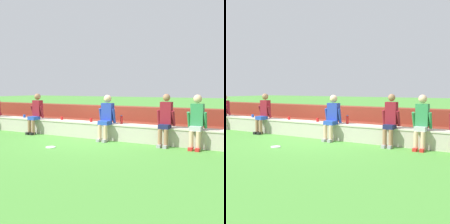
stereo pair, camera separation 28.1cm
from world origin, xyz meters
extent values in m
plane|color=#4C9338|center=(0.00, 0.00, 0.00)|extent=(80.00, 80.00, 0.00)
cube|color=#B7AF9E|center=(0.00, 0.24, 0.24)|extent=(9.76, 0.48, 0.49)
cube|color=beige|center=(0.00, 0.24, 0.47)|extent=(9.80, 0.52, 0.04)
cube|color=maroon|center=(0.00, 0.93, 0.23)|extent=(12.24, 0.55, 0.47)
cube|color=maroon|center=(0.00, 1.48, 0.47)|extent=(12.24, 0.55, 0.94)
cylinder|color=#996B4C|center=(-2.39, -0.22, 0.24)|extent=(0.11, 0.11, 0.49)
cylinder|color=#996B4C|center=(-2.22, -0.22, 0.24)|extent=(0.11, 0.11, 0.49)
cube|color=black|center=(-2.39, -0.26, 0.04)|extent=(0.10, 0.22, 0.08)
cube|color=black|center=(-2.22, -0.26, 0.04)|extent=(0.10, 0.22, 0.08)
cube|color=#2347B2|center=(-2.30, -0.08, 0.54)|extent=(0.28, 0.33, 0.12)
cube|color=maroon|center=(-2.30, 0.11, 0.87)|extent=(0.31, 0.20, 0.54)
sphere|color=#996B4C|center=(-2.30, 0.11, 1.27)|extent=(0.21, 0.21, 0.21)
cylinder|color=maroon|center=(-2.51, 0.09, 0.75)|extent=(0.08, 0.21, 0.42)
cylinder|color=maroon|center=(-2.10, 0.09, 0.75)|extent=(0.08, 0.17, 0.43)
cylinder|color=#DBAD89|center=(0.39, -0.23, 0.24)|extent=(0.11, 0.11, 0.49)
cylinder|color=#DBAD89|center=(0.58, -0.23, 0.24)|extent=(0.11, 0.11, 0.49)
cube|color=#99999E|center=(0.39, -0.27, 0.04)|extent=(0.10, 0.22, 0.08)
cube|color=#99999E|center=(0.58, -0.27, 0.04)|extent=(0.10, 0.22, 0.08)
cube|color=#2347B2|center=(0.48, -0.09, 0.54)|extent=(0.32, 0.34, 0.12)
cube|color=#23389E|center=(0.48, 0.08, 0.86)|extent=(0.35, 0.20, 0.52)
sphere|color=#DBAD89|center=(0.48, 0.08, 1.25)|extent=(0.22, 0.22, 0.22)
cylinder|color=#23389E|center=(0.26, 0.06, 0.74)|extent=(0.08, 0.17, 0.43)
cylinder|color=#23389E|center=(0.71, 0.06, 0.74)|extent=(0.08, 0.15, 0.43)
cylinder|color=#996B4C|center=(2.23, -0.22, 0.24)|extent=(0.11, 0.11, 0.49)
cylinder|color=#996B4C|center=(2.40, -0.22, 0.24)|extent=(0.11, 0.11, 0.49)
cube|color=#99999E|center=(2.23, -0.26, 0.04)|extent=(0.10, 0.22, 0.08)
cube|color=#99999E|center=(2.40, -0.26, 0.04)|extent=(0.10, 0.22, 0.08)
cube|color=#191E47|center=(2.32, -0.09, 0.54)|extent=(0.27, 0.33, 0.12)
cube|color=maroon|center=(2.32, 0.03, 0.90)|extent=(0.30, 0.20, 0.60)
sphere|color=#996B4C|center=(2.32, 0.03, 1.31)|extent=(0.19, 0.19, 0.19)
cylinder|color=maroon|center=(2.11, 0.01, 0.76)|extent=(0.08, 0.16, 0.43)
cylinder|color=maroon|center=(2.52, 0.01, 0.76)|extent=(0.08, 0.20, 0.42)
cylinder|color=#DBAD89|center=(3.05, -0.20, 0.24)|extent=(0.11, 0.11, 0.49)
cylinder|color=#DBAD89|center=(3.22, -0.20, 0.24)|extent=(0.11, 0.11, 0.49)
cube|color=red|center=(3.05, -0.24, 0.04)|extent=(0.10, 0.22, 0.08)
cube|color=red|center=(3.22, -0.24, 0.04)|extent=(0.10, 0.22, 0.08)
cube|color=#B2B2B7|center=(3.14, -0.08, 0.54)|extent=(0.28, 0.31, 0.12)
cube|color=#2D7F47|center=(3.14, 0.03, 0.88)|extent=(0.32, 0.20, 0.57)
sphere|color=#DBAD89|center=(3.14, 0.03, 1.29)|extent=(0.21, 0.21, 0.21)
cylinder|color=#2D7F47|center=(2.93, 0.01, 0.75)|extent=(0.08, 0.24, 0.42)
cylinder|color=#2D7F47|center=(3.35, 0.01, 0.75)|extent=(0.08, 0.19, 0.43)
cylinder|color=green|center=(0.20, 0.21, 0.61)|extent=(0.07, 0.07, 0.23)
cylinder|color=red|center=(0.20, 0.21, 0.74)|extent=(0.04, 0.04, 0.02)
cylinder|color=red|center=(0.85, 0.27, 0.61)|extent=(0.08, 0.08, 0.23)
cylinder|color=blue|center=(0.85, 0.27, 0.74)|extent=(0.05, 0.05, 0.02)
cylinder|color=red|center=(-1.40, 0.28, 0.55)|extent=(0.08, 0.08, 0.11)
cylinder|color=red|center=(-0.23, 0.27, 0.55)|extent=(0.09, 0.09, 0.12)
cylinder|color=blue|center=(-3.08, 0.25, 0.55)|extent=(0.09, 0.09, 0.11)
cylinder|color=white|center=(-0.29, -1.62, 0.01)|extent=(0.26, 0.26, 0.02)
camera|label=1|loc=(4.79, -7.62, 1.57)|focal=47.45mm
camera|label=2|loc=(5.04, -7.48, 1.57)|focal=47.45mm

